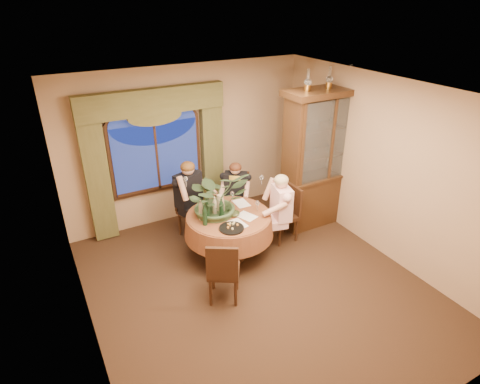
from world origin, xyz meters
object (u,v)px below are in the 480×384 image
stoneware_vase (220,204)px  wine_bottle_3 (215,207)px  dining_table (229,235)px  chair_right (283,215)px  person_scarf (236,195)px  wine_bottle_2 (205,215)px  oil_lamp_left (308,80)px  wine_bottle_5 (206,206)px  wine_bottle_0 (201,210)px  wine_bottle_4 (207,212)px  chair_front_left (224,269)px  olive_bowl (234,214)px  chair_back (193,211)px  china_cabinet (321,159)px  oil_lamp_right (350,75)px  centerpiece_plant (216,177)px  wine_bottle_1 (221,208)px  person_back (189,200)px  oil_lamp_center (329,78)px  chair_back_right (236,201)px  person_pink (281,212)px

stoneware_vase → wine_bottle_3: wine_bottle_3 is taller
dining_table → chair_right: chair_right is taller
person_scarf → wine_bottle_2: 1.34m
oil_lamp_left → wine_bottle_5: (-1.84, -0.08, -1.71)m
wine_bottle_0 → wine_bottle_4: same height
chair_front_left → olive_bowl: chair_front_left is taller
stoneware_vase → chair_back: bearing=105.7°
china_cabinet → chair_back: (-2.22, 0.62, -0.75)m
stoneware_vase → wine_bottle_5: bearing=-178.6°
wine_bottle_2 → wine_bottle_4: 0.10m
chair_right → person_scarf: person_scarf is taller
chair_front_left → wine_bottle_2: (0.08, 0.78, 0.44)m
chair_back → wine_bottle_0: 0.90m
oil_lamp_right → centerpiece_plant: oil_lamp_right is taller
olive_bowl → wine_bottle_2: 0.53m
wine_bottle_1 → chair_right: bearing=0.8°
dining_table → china_cabinet: (1.96, 0.23, 0.85)m
oil_lamp_right → stoneware_vase: size_ratio=1.19×
oil_lamp_right → wine_bottle_0: bearing=-176.8°
wine_bottle_5 → centerpiece_plant: bearing=-0.4°
wine_bottle_1 → chair_front_left: bearing=-114.9°
chair_back → china_cabinet: bearing=147.1°
person_back → wine_bottle_0: bearing=61.7°
chair_front_left → wine_bottle_3: (0.32, 0.94, 0.44)m
stoneware_vase → wine_bottle_5: size_ratio=0.87×
dining_table → wine_bottle_1: bearing=-167.4°
chair_back → wine_bottle_4: size_ratio=2.91×
oil_lamp_center → chair_front_left: oil_lamp_center is taller
person_scarf → wine_bottle_5: size_ratio=3.78×
centerpiece_plant → wine_bottle_5: bearing=179.6°
chair_back_right → olive_bowl: chair_back_right is taller
oil_lamp_right → wine_bottle_0: size_ratio=1.03×
dining_table → centerpiece_plant: bearing=132.9°
person_scarf → centerpiece_plant: centerpiece_plant is taller
oil_lamp_left → chair_back_right: oil_lamp_left is taller
chair_right → wine_bottle_4: 1.46m
oil_lamp_center → wine_bottle_3: 2.76m
chair_right → wine_bottle_0: size_ratio=2.91×
oil_lamp_center → person_pink: bearing=-159.2°
wine_bottle_4 → wine_bottle_5: bearing=71.3°
chair_back → stoneware_vase: stoneware_vase is taller
chair_right → olive_bowl: 1.01m
person_pink → dining_table: bearing=90.0°
oil_lamp_center → oil_lamp_left: bearing=180.0°
dining_table → chair_back: size_ratio=1.47×
wine_bottle_0 → centerpiece_plant: bearing=13.7°
oil_lamp_right → chair_back_right: bearing=162.4°
chair_back → wine_bottle_4: 0.98m
chair_back_right → person_pink: 1.05m
china_cabinet → centerpiece_plant: china_cabinet is taller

